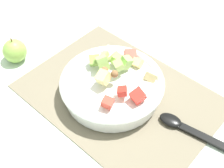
% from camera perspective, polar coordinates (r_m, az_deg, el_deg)
% --- Properties ---
extents(ground_plane, '(2.40, 2.40, 0.00)m').
position_cam_1_polar(ground_plane, '(0.81, 1.39, -2.21)').
color(ground_plane, silver).
extents(placemat, '(0.50, 0.36, 0.01)m').
position_cam_1_polar(placemat, '(0.80, 1.39, -2.07)').
color(placemat, '#756B56').
rests_on(placemat, ground_plane).
extents(salad_bowl, '(0.27, 0.27, 0.10)m').
position_cam_1_polar(salad_bowl, '(0.78, 0.07, -0.13)').
color(salad_bowl, white).
rests_on(salad_bowl, placemat).
extents(serving_spoon, '(0.20, 0.06, 0.01)m').
position_cam_1_polar(serving_spoon, '(0.75, 13.46, -7.88)').
color(serving_spoon, black).
rests_on(serving_spoon, placemat).
extents(whole_apple, '(0.07, 0.07, 0.08)m').
position_cam_1_polar(whole_apple, '(0.92, -17.83, 5.96)').
color(whole_apple, '#8CB74C').
rests_on(whole_apple, ground_plane).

